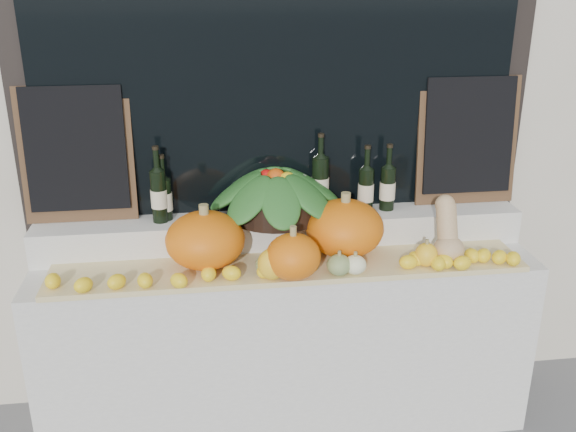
{
  "coord_description": "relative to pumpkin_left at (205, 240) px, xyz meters",
  "views": [
    {
      "loc": [
        -0.35,
        -1.14,
        2.14
      ],
      "look_at": [
        0.0,
        1.45,
        1.12
      ],
      "focal_mm": 40.0,
      "sensor_mm": 36.0,
      "label": 1
    }
  ],
  "objects": [
    {
      "name": "straw_bedding",
      "position": [
        0.36,
        -0.04,
        -0.14
      ],
      "size": [
        2.1,
        0.32,
        0.02
      ],
      "primitive_type": "cube",
      "color": "tan",
      "rests_on": "display_sill"
    },
    {
      "name": "display_sill",
      "position": [
        0.36,
        0.08,
        -0.59
      ],
      "size": [
        2.3,
        0.55,
        0.88
      ],
      "primitive_type": "cube",
      "color": "silver",
      "rests_on": "ground"
    },
    {
      "name": "wine_bottle_tall",
      "position": [
        0.56,
        0.27,
        0.15
      ],
      "size": [
        0.08,
        0.08,
        0.38
      ],
      "color": "black",
      "rests_on": "rear_tier"
    },
    {
      "name": "produce_bowl",
      "position": [
        0.34,
        0.22,
        0.13
      ],
      "size": [
        0.67,
        0.67,
        0.24
      ],
      "color": "black",
      "rests_on": "rear_tier"
    },
    {
      "name": "pumpkin_right",
      "position": [
        0.63,
        0.04,
        0.01
      ],
      "size": [
        0.45,
        0.45,
        0.26
      ],
      "primitive_type": "ellipsoid",
      "rotation": [
        0.0,
        0.0,
        -0.34
      ],
      "color": "orange",
      "rests_on": "straw_bedding"
    },
    {
      "name": "pumpkin_left",
      "position": [
        0.0,
        0.0,
        0.0
      ],
      "size": [
        0.35,
        0.35,
        0.25
      ],
      "primitive_type": "ellipsoid",
      "rotation": [
        0.0,
        0.0,
        0.01
      ],
      "color": "orange",
      "rests_on": "straw_bedding"
    },
    {
      "name": "wine_bottle_far_right",
      "position": [
        0.88,
        0.24,
        0.12
      ],
      "size": [
        0.08,
        0.08,
        0.32
      ],
      "color": "black",
      "rests_on": "rear_tier"
    },
    {
      "name": "lemon_heap",
      "position": [
        0.36,
        -0.15,
        -0.09
      ],
      "size": [
        2.2,
        0.16,
        0.06
      ],
      "primitive_type": null,
      "color": "yellow",
      "rests_on": "straw_bedding"
    },
    {
      "name": "wine_bottle_near_left",
      "position": [
        -0.18,
        0.25,
        0.11
      ],
      "size": [
        0.08,
        0.08,
        0.31
      ],
      "color": "black",
      "rests_on": "rear_tier"
    },
    {
      "name": "chalkboard_left",
      "position": [
        -0.56,
        0.29,
        0.33
      ],
      "size": [
        0.5,
        0.09,
        0.62
      ],
      "rotation": [
        -0.09,
        0.0,
        0.0
      ],
      "color": "#4C331E",
      "rests_on": "rear_tier"
    },
    {
      "name": "pumpkin_center",
      "position": [
        0.36,
        -0.17,
        -0.03
      ],
      "size": [
        0.27,
        0.27,
        0.2
      ],
      "primitive_type": "ellipsoid",
      "rotation": [
        0.0,
        0.0,
        -0.17
      ],
      "color": "orange",
      "rests_on": "straw_bedding"
    },
    {
      "name": "wine_bottle_far_left",
      "position": [
        -0.2,
        0.22,
        0.14
      ],
      "size": [
        0.08,
        0.08,
        0.36
      ],
      "color": "black",
      "rests_on": "rear_tier"
    },
    {
      "name": "decorative_gourds",
      "position": [
        0.48,
        -0.15,
        -0.07
      ],
      "size": [
        0.8,
        0.15,
        0.16
      ],
      "color": "#2F601C",
      "rests_on": "straw_bedding"
    },
    {
      "name": "rear_tier",
      "position": [
        0.36,
        0.23,
        -0.07
      ],
      "size": [
        2.3,
        0.25,
        0.16
      ],
      "primitive_type": "cube",
      "color": "silver",
      "rests_on": "display_sill"
    },
    {
      "name": "wine_bottle_near_right",
      "position": [
        0.77,
        0.22,
        0.12
      ],
      "size": [
        0.08,
        0.08,
        0.33
      ],
      "color": "black",
      "rests_on": "rear_tier"
    },
    {
      "name": "chalkboard_right",
      "position": [
        1.28,
        0.29,
        0.33
      ],
      "size": [
        0.5,
        0.09,
        0.62
      ],
      "rotation": [
        -0.09,
        0.0,
        0.0
      ],
      "color": "#4C331E",
      "rests_on": "rear_tier"
    },
    {
      "name": "butternut_squash",
      "position": [
        1.07,
        -0.08,
        0.0
      ],
      "size": [
        0.14,
        0.2,
        0.29
      ],
      "color": "tan",
      "rests_on": "straw_bedding"
    }
  ]
}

